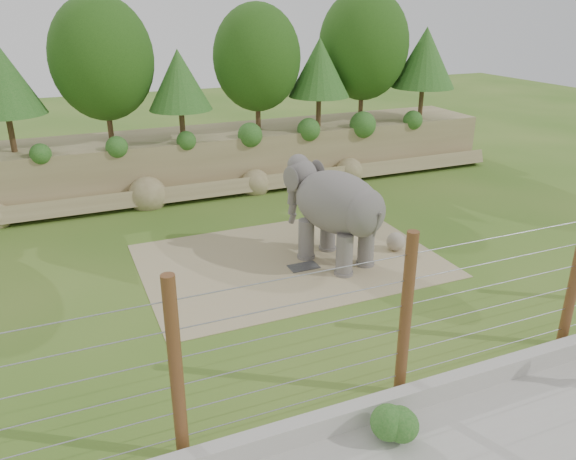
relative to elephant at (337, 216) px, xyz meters
name	(u,v)px	position (x,y,z in m)	size (l,w,h in m)	color
ground	(314,303)	(-1.91, -2.33, -1.67)	(90.00, 90.00, 0.00)	#38681A
back_embankment	(210,102)	(-1.32, 10.35, 2.29)	(30.00, 5.52, 8.77)	olive
dirt_patch	(290,260)	(-1.41, 0.67, -1.66)	(10.00, 7.00, 0.02)	tan
drain_grate	(304,267)	(-1.20, -0.02, -1.64)	(1.00, 0.60, 0.03)	#262628
elephant	(337,216)	(0.00, 0.00, 0.00)	(1.77, 4.13, 3.34)	#5B5653
stone_ball	(396,241)	(2.42, -0.03, -1.32)	(0.67, 0.67, 0.67)	gray
retaining_wall	(412,397)	(-1.91, -7.33, -1.42)	(26.00, 0.35, 0.50)	#B0ABA2
barrier_fence	(406,317)	(-1.91, -6.83, 0.33)	(20.26, 0.26, 4.00)	brown
walkway_shrub	(394,428)	(-2.91, -8.13, -1.28)	(0.76, 0.76, 0.76)	#215D1B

